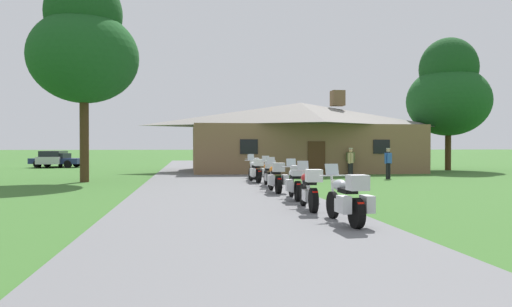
% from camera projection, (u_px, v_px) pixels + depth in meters
% --- Properties ---
extents(ground_plane, '(500.00, 500.00, 0.00)m').
position_uv_depth(ground_plane, '(215.00, 186.00, 21.36)').
color(ground_plane, '#386628').
extents(asphalt_driveway, '(6.40, 80.00, 0.06)m').
position_uv_depth(asphalt_driveway, '(218.00, 190.00, 19.38)').
color(asphalt_driveway, slate).
rests_on(asphalt_driveway, ground).
extents(motorcycle_silver_nearest_to_camera, '(0.77, 2.08, 1.30)m').
position_uv_depth(motorcycle_silver_nearest_to_camera, '(348.00, 200.00, 10.45)').
color(motorcycle_silver_nearest_to_camera, black).
rests_on(motorcycle_silver_nearest_to_camera, asphalt_driveway).
extents(motorcycle_red_second_in_row, '(0.66, 2.08, 1.30)m').
position_uv_depth(motorcycle_red_second_in_row, '(309.00, 189.00, 12.95)').
color(motorcycle_red_second_in_row, black).
rests_on(motorcycle_red_second_in_row, asphalt_driveway).
extents(motorcycle_white_third_in_row, '(0.80, 2.08, 1.30)m').
position_uv_depth(motorcycle_white_third_in_row, '(296.00, 183.00, 15.39)').
color(motorcycle_white_third_in_row, black).
rests_on(motorcycle_white_third_in_row, asphalt_driveway).
extents(motorcycle_orange_fourth_in_row, '(0.73, 2.08, 1.30)m').
position_uv_depth(motorcycle_orange_fourth_in_row, '(276.00, 178.00, 17.84)').
color(motorcycle_orange_fourth_in_row, black).
rests_on(motorcycle_orange_fourth_in_row, asphalt_driveway).
extents(motorcycle_orange_fifth_in_row, '(0.66, 2.08, 1.30)m').
position_uv_depth(motorcycle_orange_fifth_in_row, '(268.00, 173.00, 20.64)').
color(motorcycle_orange_fifth_in_row, black).
rests_on(motorcycle_orange_fifth_in_row, asphalt_driveway).
extents(motorcycle_white_sixth_in_row, '(0.87, 2.08, 1.30)m').
position_uv_depth(motorcycle_white_sixth_in_row, '(256.00, 171.00, 23.06)').
color(motorcycle_white_sixth_in_row, black).
rests_on(motorcycle_white_sixth_in_row, asphalt_driveway).
extents(motorcycle_silver_farthest_in_row, '(0.66, 2.08, 1.30)m').
position_uv_depth(motorcycle_silver_farthest_in_row, '(253.00, 168.00, 25.62)').
color(motorcycle_silver_farthest_in_row, black).
rests_on(motorcycle_silver_farthest_in_row, asphalt_driveway).
extents(stone_lodge, '(16.10, 9.22, 5.80)m').
position_uv_depth(stone_lodge, '(301.00, 136.00, 34.25)').
color(stone_lodge, brown).
rests_on(stone_lodge, ground).
extents(bystander_olive_shirt_near_lodge, '(0.50, 0.36, 1.69)m').
position_uv_depth(bystander_olive_shirt_near_lodge, '(350.00, 160.00, 29.99)').
color(bystander_olive_shirt_near_lodge, black).
rests_on(bystander_olive_shirt_near_lodge, ground).
extents(bystander_blue_shirt_beside_signpost, '(0.49, 0.36, 1.69)m').
position_uv_depth(bystander_blue_shirt_beside_signpost, '(388.00, 162.00, 26.23)').
color(bystander_blue_shirt_beside_signpost, black).
rests_on(bystander_blue_shirt_beside_signpost, ground).
extents(bystander_tan_shirt_by_tree, '(0.39, 0.46, 1.69)m').
position_uv_depth(bystander_tan_shirt_by_tree, '(351.00, 161.00, 26.46)').
color(bystander_tan_shirt_by_tree, black).
rests_on(bystander_tan_shirt_by_tree, ground).
extents(tree_left_near, '(5.35, 5.35, 10.35)m').
position_uv_depth(tree_left_near, '(84.00, 45.00, 23.75)').
color(tree_left_near, '#422D19').
rests_on(tree_left_near, ground).
extents(tree_right_of_lodge, '(6.11, 6.11, 9.92)m').
position_uv_depth(tree_right_of_lodge, '(448.00, 91.00, 35.97)').
color(tree_right_of_lodge, '#422D19').
rests_on(tree_right_of_lodge, ground).
extents(parked_silver_suv_far_left, '(1.97, 4.63, 1.40)m').
position_uv_depth(parked_silver_suv_far_left, '(54.00, 158.00, 41.19)').
color(parked_silver_suv_far_left, '#ADAFB7').
rests_on(parked_silver_suv_far_left, ground).
extents(parked_navy_sedan_far_left, '(4.48, 2.63, 1.20)m').
position_uv_depth(parked_navy_sedan_far_left, '(57.00, 160.00, 40.55)').
color(parked_navy_sedan_far_left, navy).
rests_on(parked_navy_sedan_far_left, ground).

